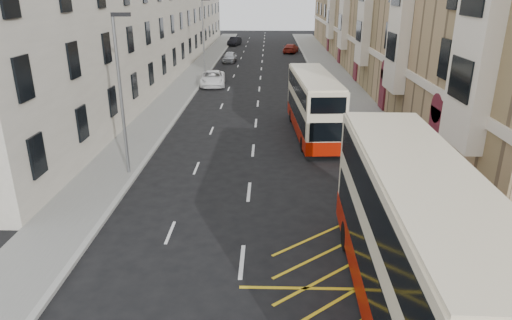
{
  "coord_description": "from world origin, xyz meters",
  "views": [
    {
      "loc": [
        0.89,
        -9.99,
        9.18
      ],
      "look_at": [
        0.4,
        7.87,
        2.45
      ],
      "focal_mm": 32.0,
      "sensor_mm": 36.0,
      "label": 1
    }
  ],
  "objects_px": {
    "street_lamp_near": "(121,87)",
    "pedestrian_far": "(452,261)",
    "car_dark": "(235,41)",
    "double_decker_rear": "(313,105)",
    "car_red": "(291,48)",
    "white_van": "(213,78)",
    "street_lamp_far": "(204,32)",
    "double_decker_front": "(414,247)",
    "pedestrian_near": "(503,271)",
    "car_silver": "(230,57)"
  },
  "relations": [
    {
      "from": "double_decker_rear",
      "to": "car_silver",
      "type": "relative_size",
      "value": 2.55
    },
    {
      "from": "double_decker_front",
      "to": "pedestrian_near",
      "type": "height_order",
      "value": "double_decker_front"
    },
    {
      "from": "pedestrian_far",
      "to": "car_red",
      "type": "distance_m",
      "value": 58.31
    },
    {
      "from": "street_lamp_near",
      "to": "pedestrian_near",
      "type": "distance_m",
      "value": 17.91
    },
    {
      "from": "double_decker_front",
      "to": "car_red",
      "type": "relative_size",
      "value": 2.63
    },
    {
      "from": "street_lamp_far",
      "to": "car_red",
      "type": "xyz_separation_m",
      "value": [
        10.58,
        18.92,
        -3.97
      ]
    },
    {
      "from": "pedestrian_far",
      "to": "double_decker_rear",
      "type": "bearing_deg",
      "value": -70.68
    },
    {
      "from": "white_van",
      "to": "car_red",
      "type": "relative_size",
      "value": 1.13
    },
    {
      "from": "white_van",
      "to": "street_lamp_far",
      "type": "bearing_deg",
      "value": 99.76
    },
    {
      "from": "car_silver",
      "to": "car_red",
      "type": "xyz_separation_m",
      "value": [
        8.52,
        9.78,
        -0.02
      ]
    },
    {
      "from": "street_lamp_near",
      "to": "car_silver",
      "type": "distance_m",
      "value": 39.39
    },
    {
      "from": "pedestrian_far",
      "to": "white_van",
      "type": "height_order",
      "value": "pedestrian_far"
    },
    {
      "from": "street_lamp_near",
      "to": "pedestrian_far",
      "type": "xyz_separation_m",
      "value": [
        13.16,
        -9.33,
        -3.6
      ]
    },
    {
      "from": "street_lamp_far",
      "to": "car_red",
      "type": "height_order",
      "value": "street_lamp_far"
    },
    {
      "from": "car_silver",
      "to": "street_lamp_far",
      "type": "bearing_deg",
      "value": -100.28
    },
    {
      "from": "car_dark",
      "to": "car_red",
      "type": "distance_m",
      "value": 13.21
    },
    {
      "from": "white_van",
      "to": "pedestrian_near",
      "type": "bearing_deg",
      "value": -73.46
    },
    {
      "from": "street_lamp_near",
      "to": "car_dark",
      "type": "xyz_separation_m",
      "value": [
        1.33,
        58.34,
        -3.93
      ]
    },
    {
      "from": "street_lamp_near",
      "to": "car_red",
      "type": "distance_m",
      "value": 50.21
    },
    {
      "from": "street_lamp_near",
      "to": "pedestrian_far",
      "type": "relative_size",
      "value": 4.54
    },
    {
      "from": "double_decker_rear",
      "to": "car_red",
      "type": "relative_size",
      "value": 2.22
    },
    {
      "from": "street_lamp_far",
      "to": "double_decker_front",
      "type": "distance_m",
      "value": 42.47
    },
    {
      "from": "double_decker_rear",
      "to": "pedestrian_far",
      "type": "relative_size",
      "value": 5.79
    },
    {
      "from": "pedestrian_far",
      "to": "car_red",
      "type": "bearing_deg",
      "value": -78.32
    },
    {
      "from": "car_silver",
      "to": "car_dark",
      "type": "distance_m",
      "value": 19.22
    },
    {
      "from": "double_decker_front",
      "to": "car_red",
      "type": "distance_m",
      "value": 59.82
    },
    {
      "from": "street_lamp_near",
      "to": "car_dark",
      "type": "distance_m",
      "value": 58.49
    },
    {
      "from": "car_silver",
      "to": "car_red",
      "type": "bearing_deg",
      "value": 51.37
    },
    {
      "from": "double_decker_front",
      "to": "car_silver",
      "type": "bearing_deg",
      "value": 101.99
    },
    {
      "from": "double_decker_rear",
      "to": "car_dark",
      "type": "distance_m",
      "value": 51.9
    },
    {
      "from": "pedestrian_near",
      "to": "car_red",
      "type": "distance_m",
      "value": 58.94
    },
    {
      "from": "double_decker_front",
      "to": "car_silver",
      "type": "distance_m",
      "value": 50.89
    },
    {
      "from": "street_lamp_near",
      "to": "car_red",
      "type": "xyz_separation_m",
      "value": [
        10.58,
        48.92,
        -3.97
      ]
    },
    {
      "from": "white_van",
      "to": "car_red",
      "type": "xyz_separation_m",
      "value": [
        8.95,
        25.33,
        -0.06
      ]
    },
    {
      "from": "street_lamp_far",
      "to": "pedestrian_far",
      "type": "xyz_separation_m",
      "value": [
        13.16,
        -39.33,
        -3.6
      ]
    },
    {
      "from": "pedestrian_far",
      "to": "car_dark",
      "type": "height_order",
      "value": "pedestrian_far"
    },
    {
      "from": "double_decker_front",
      "to": "pedestrian_near",
      "type": "xyz_separation_m",
      "value": [
        3.15,
        0.98,
        -1.38
      ]
    },
    {
      "from": "street_lamp_far",
      "to": "pedestrian_near",
      "type": "distance_m",
      "value": 42.59
    },
    {
      "from": "double_decker_rear",
      "to": "white_van",
      "type": "height_order",
      "value": "double_decker_rear"
    },
    {
      "from": "car_red",
      "to": "pedestrian_far",
      "type": "bearing_deg",
      "value": 104.57
    },
    {
      "from": "pedestrian_near",
      "to": "car_silver",
      "type": "distance_m",
      "value": 50.58
    },
    {
      "from": "street_lamp_far",
      "to": "double_decker_front",
      "type": "xyz_separation_m",
      "value": [
        11.35,
        -40.87,
        -2.19
      ]
    },
    {
      "from": "street_lamp_near",
      "to": "double_decker_rear",
      "type": "height_order",
      "value": "street_lamp_near"
    },
    {
      "from": "double_decker_front",
      "to": "street_lamp_far",
      "type": "bearing_deg",
      "value": 106.99
    },
    {
      "from": "street_lamp_near",
      "to": "double_decker_front",
      "type": "bearing_deg",
      "value": -43.76
    },
    {
      "from": "street_lamp_near",
      "to": "white_van",
      "type": "xyz_separation_m",
      "value": [
        1.63,
        23.58,
        -3.91
      ]
    },
    {
      "from": "street_lamp_near",
      "to": "car_dark",
      "type": "bearing_deg",
      "value": 88.7
    },
    {
      "from": "car_silver",
      "to": "car_red",
      "type": "height_order",
      "value": "car_silver"
    },
    {
      "from": "white_van",
      "to": "car_dark",
      "type": "height_order",
      "value": "white_van"
    },
    {
      "from": "pedestrian_far",
      "to": "car_silver",
      "type": "xyz_separation_m",
      "value": [
        -11.1,
        48.47,
        -0.35
      ]
    }
  ]
}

